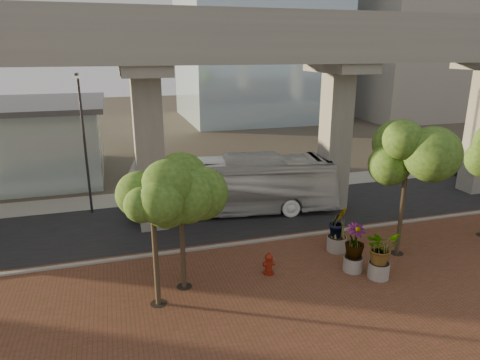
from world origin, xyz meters
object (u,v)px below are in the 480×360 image
object	(u,v)px
planter_front	(381,249)
parked_car	(477,166)
fire_hydrant	(269,264)
transit_bus	(234,185)

from	to	relation	value
planter_front	parked_car	bearing A→B (deg)	34.99
parked_car	fire_hydrant	xyz separation A→B (m)	(-23.23, -11.06, -0.16)
transit_bus	parked_car	xyz separation A→B (m)	(22.56, 2.60, -1.12)
transit_bus	planter_front	world-z (taller)	transit_bus
transit_bus	planter_front	size ratio (longest dim) A/B	5.57
parked_car	planter_front	distance (m)	22.46
transit_bus	fire_hydrant	xyz separation A→B (m)	(-0.67, -8.46, -1.28)
parked_car	planter_front	size ratio (longest dim) A/B	1.90
transit_bus	planter_front	bearing A→B (deg)	-148.31
fire_hydrant	planter_front	distance (m)	5.25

